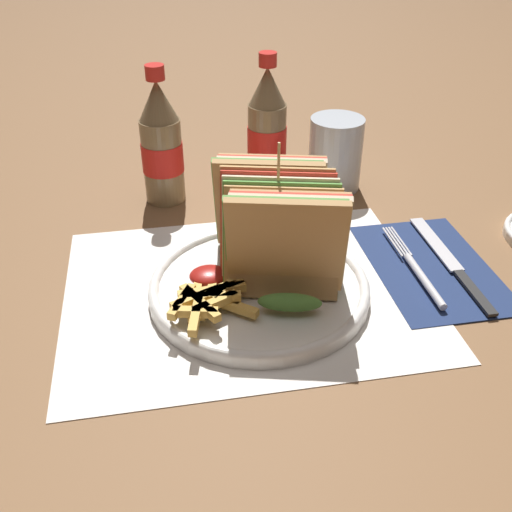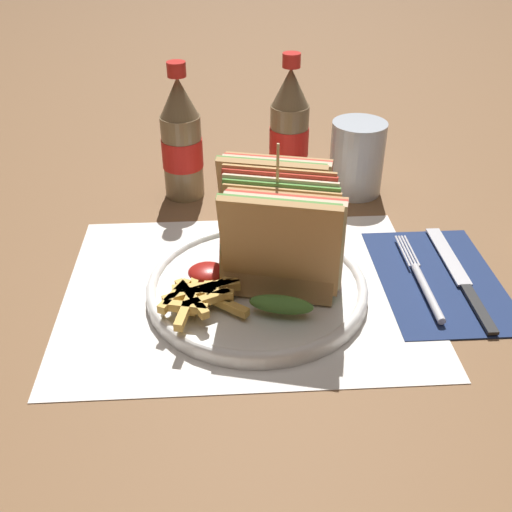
% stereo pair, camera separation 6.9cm
% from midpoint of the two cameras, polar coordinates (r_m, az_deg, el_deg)
% --- Properties ---
extents(ground_plane, '(4.00, 4.00, 0.00)m').
position_cam_midpoint_polar(ground_plane, '(0.70, -0.89, -3.15)').
color(ground_plane, brown).
extents(placemat, '(0.42, 0.33, 0.00)m').
position_cam_midpoint_polar(placemat, '(0.70, -3.71, -3.33)').
color(placemat, silver).
rests_on(placemat, ground_plane).
extents(plate_main, '(0.25, 0.25, 0.02)m').
position_cam_midpoint_polar(plate_main, '(0.69, -2.56, -3.08)').
color(plate_main, white).
rests_on(plate_main, ground_plane).
extents(club_sandwich, '(0.14, 0.20, 0.17)m').
position_cam_midpoint_polar(club_sandwich, '(0.67, -0.70, 2.73)').
color(club_sandwich, tan).
rests_on(club_sandwich, plate_main).
extents(fries_pile, '(0.10, 0.10, 0.02)m').
position_cam_midpoint_polar(fries_pile, '(0.64, -7.63, -4.24)').
color(fries_pile, gold).
rests_on(fries_pile, plate_main).
extents(ketchup_blob, '(0.04, 0.04, 0.02)m').
position_cam_midpoint_polar(ketchup_blob, '(0.68, -7.40, -2.04)').
color(ketchup_blob, maroon).
rests_on(ketchup_blob, plate_main).
extents(napkin, '(0.14, 0.22, 0.00)m').
position_cam_midpoint_polar(napkin, '(0.76, 13.86, -1.03)').
color(napkin, navy).
rests_on(napkin, ground_plane).
extents(fork, '(0.02, 0.17, 0.01)m').
position_cam_midpoint_polar(fork, '(0.73, 12.65, -1.55)').
color(fork, silver).
rests_on(fork, napkin).
extents(knife, '(0.02, 0.21, 0.00)m').
position_cam_midpoint_polar(knife, '(0.76, 15.67, -0.70)').
color(knife, black).
rests_on(knife, napkin).
extents(coke_bottle_near, '(0.06, 0.06, 0.20)m').
position_cam_midpoint_polar(coke_bottle_near, '(0.87, -11.26, 10.24)').
color(coke_bottle_near, '#7A6647').
rests_on(coke_bottle_near, ground_plane).
extents(coke_bottle_far, '(0.06, 0.06, 0.20)m').
position_cam_midpoint_polar(coke_bottle_far, '(0.91, -1.13, 11.95)').
color(coke_bottle_far, '#7A6647').
rests_on(coke_bottle_far, ground_plane).
extents(glass_near, '(0.08, 0.08, 0.11)m').
position_cam_midpoint_polar(glass_near, '(0.91, 5.41, 9.63)').
color(glass_near, silver).
rests_on(glass_near, ground_plane).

